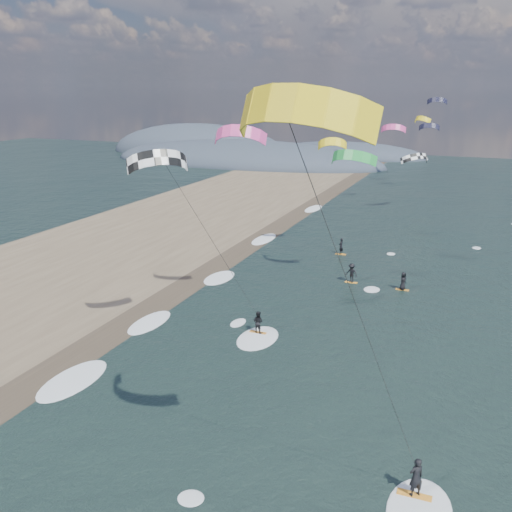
% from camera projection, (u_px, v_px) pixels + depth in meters
% --- Properties ---
extents(ground, '(260.00, 260.00, 0.00)m').
position_uv_depth(ground, '(172.00, 489.00, 24.42)').
color(ground, black).
rests_on(ground, ground).
extents(wet_sand_strip, '(3.00, 240.00, 0.00)m').
position_uv_depth(wet_sand_strip, '(91.00, 347.00, 37.64)').
color(wet_sand_strip, '#382D23').
rests_on(wet_sand_strip, ground).
extents(coastal_hills, '(80.00, 41.00, 15.00)m').
position_uv_depth(coastal_hills, '(238.00, 158.00, 136.30)').
color(coastal_hills, '#3D4756').
rests_on(coastal_hills, ground).
extents(kitesurfer_near_a, '(7.92, 8.69, 17.04)m').
position_uv_depth(kitesurfer_near_a, '(317.00, 206.00, 16.98)').
color(kitesurfer_near_a, orange).
rests_on(kitesurfer_near_a, ground).
extents(kitesurfer_near_b, '(6.91, 9.05, 13.75)m').
position_uv_depth(kitesurfer_near_b, '(197.00, 222.00, 34.41)').
color(kitesurfer_near_b, orange).
rests_on(kitesurfer_near_b, ground).
extents(far_kitesurfers, '(8.56, 9.19, 1.77)m').
position_uv_depth(far_kitesurfers, '(362.00, 269.00, 50.83)').
color(far_kitesurfers, orange).
rests_on(far_kitesurfers, ground).
extents(bg_kite_field, '(10.91, 74.53, 7.95)m').
position_uv_depth(bg_kite_field, '(395.00, 130.00, 70.30)').
color(bg_kite_field, gray).
rests_on(bg_kite_field, ground).
extents(shoreline_surf, '(2.40, 79.40, 0.11)m').
position_uv_depth(shoreline_surf, '(146.00, 323.00, 41.42)').
color(shoreline_surf, white).
rests_on(shoreline_surf, ground).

